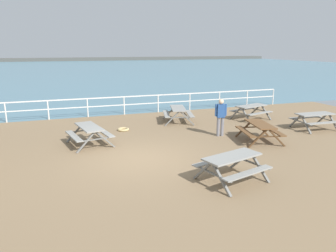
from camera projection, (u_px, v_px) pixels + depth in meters
name	position (u px, v px, depth m)	size (l,w,h in m)	color
ground_plane	(140.00, 161.00, 11.14)	(30.00, 24.00, 0.20)	#846B4C
sea_band	(71.00, 69.00, 59.45)	(142.00, 90.00, 0.01)	teal
distant_shoreline	(65.00, 61.00, 98.86)	(142.00, 6.00, 1.80)	#4C4C47
seaward_railing	(106.00, 103.00, 18.04)	(23.07, 0.07, 1.08)	white
picnic_table_near_left	(260.00, 128.00, 13.05)	(1.87, 2.09, 0.80)	brown
picnic_table_near_right	(232.00, 162.00, 9.13)	(2.14, 1.93, 0.80)	gray
picnic_table_mid_centre	(251.00, 109.00, 17.15)	(2.12, 1.91, 0.80)	gray
picnic_table_far_right	(178.00, 111.00, 16.49)	(1.91, 2.12, 0.80)	gray
picnic_table_seaward	(89.00, 131.00, 12.59)	(1.83, 2.06, 0.80)	gray
picnic_table_corner	(315.00, 117.00, 15.04)	(1.87, 1.62, 0.80)	gray
visitor	(221.00, 115.00, 13.78)	(0.52, 0.28, 1.66)	slate
rope_coil	(123.00, 129.00, 14.91)	(0.55, 0.55, 0.11)	tan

